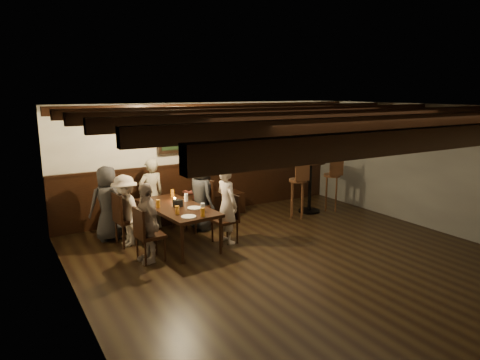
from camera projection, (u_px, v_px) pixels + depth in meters
room at (222, 175)px, 8.09m from camera, size 7.00×7.00×7.00m
dining_table at (177, 209)px, 7.42m from camera, size 0.97×1.87×0.68m
chair_left_near at (128, 229)px, 7.43m from camera, size 0.46×0.46×0.93m
chair_left_far at (150, 245)px, 6.72m from camera, size 0.43×0.43×0.88m
chair_right_near at (200, 215)px, 8.25m from camera, size 0.48×0.48×0.97m
chair_right_far at (226, 228)px, 7.54m from camera, size 0.42×0.42×0.86m
person_bench_left at (108, 203)px, 7.61m from camera, size 0.69×0.48×1.35m
person_bench_centre at (151, 194)px, 8.24m from camera, size 0.53×0.37×1.38m
person_bench_right at (196, 193)px, 8.65m from camera, size 0.63×0.51×1.22m
person_left_near at (126, 211)px, 7.35m from camera, size 0.53×0.84×1.24m
person_left_far at (147, 223)px, 6.63m from camera, size 0.37×0.77×1.27m
person_right_near at (201, 195)px, 8.19m from camera, size 0.49×0.70×1.37m
person_right_far at (227, 205)px, 7.47m from camera, size 0.37×0.53×1.38m
pint_a at (145, 197)px, 7.79m from camera, size 0.07×0.07×0.14m
pint_b at (172, 193)px, 8.05m from camera, size 0.07×0.07×0.14m
pint_c at (158, 204)px, 7.30m from camera, size 0.07×0.07×0.14m
pint_d at (186, 197)px, 7.72m from camera, size 0.07×0.07×0.14m
pint_e at (177, 210)px, 6.91m from camera, size 0.07×0.07×0.14m
pint_f at (203, 207)px, 7.07m from camera, size 0.07×0.07×0.14m
pint_g at (203, 212)px, 6.78m from camera, size 0.07×0.07×0.14m
plate_near at (189, 217)px, 6.76m from camera, size 0.24×0.24×0.01m
plate_far at (194, 208)px, 7.27m from camera, size 0.24×0.24×0.01m
condiment_caddy at (178, 203)px, 7.35m from camera, size 0.15×0.10×0.12m
candle at (175, 200)px, 7.71m from camera, size 0.05×0.05×0.05m
high_top_table at (310, 178)px, 9.36m from camera, size 0.65×0.65×1.16m
bar_stool_left at (297, 198)px, 9.00m from camera, size 0.37×0.40×1.17m
bar_stool_right at (331, 191)px, 9.54m from camera, size 0.39×0.41×1.17m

